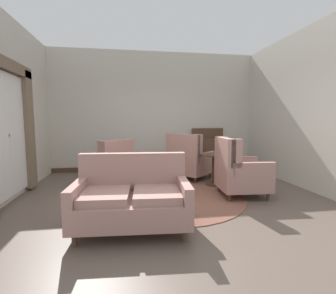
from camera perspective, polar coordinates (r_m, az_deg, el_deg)
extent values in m
plane|color=brown|center=(4.38, 1.34, -12.60)|extent=(8.18, 8.18, 0.00)
cube|color=beige|center=(7.03, -3.03, 8.09)|extent=(5.84, 0.08, 3.27)
cube|color=beige|center=(5.37, -32.34, 7.68)|extent=(0.08, 4.09, 3.27)
cube|color=beige|center=(6.12, 27.11, 7.68)|extent=(0.08, 4.09, 3.27)
cube|color=#4C3323|center=(7.11, -2.91, -4.70)|extent=(5.68, 0.03, 0.12)
cylinder|color=brown|center=(4.65, 0.65, -11.35)|extent=(2.69, 2.69, 0.01)
cube|color=silver|center=(5.01, -33.01, 2.27)|extent=(0.03, 1.22, 2.03)
cube|color=white|center=(5.00, -32.82, 2.27)|extent=(0.02, 1.30, 2.11)
cube|color=white|center=(5.00, -32.80, 2.27)|extent=(0.02, 0.04, 2.03)
cube|color=white|center=(5.00, -32.80, 2.27)|extent=(0.02, 1.22, 0.04)
cube|color=#75604C|center=(5.72, -29.31, 3.36)|extent=(0.10, 0.32, 2.33)
cube|color=#75604C|center=(5.06, -33.20, 15.67)|extent=(0.10, 1.90, 0.20)
cylinder|color=#4C3323|center=(4.75, -1.40, -5.73)|extent=(0.87, 0.87, 0.04)
cylinder|color=#4C3323|center=(4.80, -1.39, -8.08)|extent=(0.10, 0.10, 0.37)
cube|color=#4C3323|center=(4.87, 1.24, -10.18)|extent=(0.28, 0.08, 0.07)
cube|color=#4C3323|center=(5.02, -2.96, -9.69)|extent=(0.19, 0.27, 0.07)
cube|color=#4C3323|center=(4.65, -2.39, -10.98)|extent=(0.19, 0.27, 0.07)
cylinder|color=#4C7A66|center=(4.72, -1.85, -5.44)|extent=(0.09, 0.09, 0.02)
ellipsoid|color=#4C7A66|center=(4.70, -1.85, -4.16)|extent=(0.16, 0.16, 0.19)
cylinder|color=#4C7A66|center=(4.68, -1.86, -2.50)|extent=(0.07, 0.07, 0.09)
torus|color=#4C7A66|center=(4.67, -1.86, -1.97)|extent=(0.11, 0.11, 0.02)
cube|color=tan|center=(3.29, -8.31, -13.92)|extent=(1.51, 0.96, 0.29)
cube|color=tan|center=(3.51, -8.08, -5.62)|extent=(1.46, 0.25, 0.53)
cube|color=tan|center=(3.22, -14.18, -10.79)|extent=(0.63, 0.69, 0.10)
cube|color=tan|center=(3.18, -2.56, -10.81)|extent=(0.63, 0.69, 0.10)
cube|color=tan|center=(3.27, -20.40, -9.74)|extent=(0.17, 0.76, 0.21)
cube|color=tan|center=(3.19, 3.84, -9.75)|extent=(0.17, 0.76, 0.21)
cylinder|color=#4C3323|center=(3.15, -20.73, -19.43)|extent=(0.06, 0.06, 0.14)
cylinder|color=#4C3323|center=(3.08, 3.79, -19.70)|extent=(0.06, 0.06, 0.14)
cylinder|color=#4C3323|center=(3.77, -17.80, -14.95)|extent=(0.06, 0.06, 0.14)
cylinder|color=#4C3323|center=(3.71, 2.10, -15.03)|extent=(0.06, 0.06, 0.14)
cube|color=tan|center=(5.76, -13.37, -5.30)|extent=(1.14, 1.15, 0.27)
cube|color=tan|center=(5.41, -11.32, -1.43)|extent=(0.69, 0.62, 0.58)
cube|color=tan|center=(5.69, -9.17, -0.31)|extent=(0.21, 0.22, 0.44)
cube|color=tan|center=(5.27, -14.88, -0.96)|extent=(0.21, 0.22, 0.44)
cube|color=tan|center=(5.96, -11.04, -2.63)|extent=(0.55, 0.63, 0.18)
cube|color=tan|center=(5.56, -16.61, -3.42)|extent=(0.55, 0.63, 0.18)
cylinder|color=#4C3323|center=(6.25, -12.82, -6.30)|extent=(0.06, 0.06, 0.14)
cylinder|color=#4C3323|center=(5.90, -17.76, -7.18)|extent=(0.06, 0.06, 0.14)
cylinder|color=#4C3323|center=(5.73, -8.75, -7.36)|extent=(0.06, 0.06, 0.14)
cylinder|color=#4C3323|center=(5.36, -13.91, -8.45)|extent=(0.06, 0.06, 0.14)
cube|color=tan|center=(6.04, 5.29, -4.51)|extent=(1.21, 1.21, 0.29)
cube|color=tan|center=(5.66, 3.35, -0.33)|extent=(0.68, 0.70, 0.67)
cube|color=tan|center=(5.53, 7.03, 0.31)|extent=(0.21, 0.21, 0.51)
cube|color=tan|center=(5.94, 0.90, 0.76)|extent=(0.21, 0.21, 0.51)
cube|color=tan|center=(5.86, 8.63, -2.36)|extent=(0.64, 0.61, 0.22)
cube|color=tan|center=(6.24, 2.70, -1.76)|extent=(0.64, 0.61, 0.22)
cylinder|color=#4C3323|center=(6.23, 9.70, -6.27)|extent=(0.06, 0.06, 0.14)
cylinder|color=#4C3323|center=(6.56, 4.45, -5.56)|extent=(0.06, 0.06, 0.14)
cylinder|color=#4C3323|center=(5.62, 6.24, -7.61)|extent=(0.06, 0.06, 0.14)
cylinder|color=#4C3323|center=(5.98, 0.66, -6.70)|extent=(0.06, 0.06, 0.14)
cube|color=tan|center=(4.85, 16.75, -7.34)|extent=(0.91, 0.82, 0.31)
cube|color=tan|center=(4.64, 12.82, -1.86)|extent=(0.19, 0.78, 0.64)
cube|color=tan|center=(4.35, 15.37, -1.45)|extent=(0.21, 0.11, 0.49)
cube|color=tan|center=(4.97, 12.61, -0.41)|extent=(0.21, 0.11, 0.49)
cube|color=tan|center=(4.51, 19.08, -4.88)|extent=(0.77, 0.15, 0.24)
cube|color=tan|center=(5.12, 15.94, -3.47)|extent=(0.77, 0.15, 0.24)
cylinder|color=#4C3323|center=(4.79, 22.03, -10.51)|extent=(0.06, 0.06, 0.14)
cylinder|color=#4C3323|center=(5.32, 18.95, -8.72)|extent=(0.06, 0.06, 0.14)
cylinder|color=#4C3323|center=(4.51, 13.97, -11.25)|extent=(0.06, 0.06, 0.14)
cylinder|color=#4C3323|center=(5.07, 11.63, -9.24)|extent=(0.06, 0.06, 0.14)
cylinder|color=#4C3323|center=(5.40, 10.47, -1.77)|extent=(0.51, 0.51, 0.03)
cylinder|color=#4C3323|center=(5.46, 10.40, -5.32)|extent=(0.07, 0.07, 0.65)
cylinder|color=#4C3323|center=(5.53, 10.33, -8.44)|extent=(0.33, 0.33, 0.04)
cube|color=#4C3323|center=(7.13, 9.49, -1.26)|extent=(0.93, 0.44, 0.78)
cube|color=#4C3323|center=(7.26, 9.07, 3.14)|extent=(0.93, 0.04, 0.29)
cube|color=#4C3323|center=(6.92, 6.60, -5.13)|extent=(0.06, 0.06, 0.10)
cube|color=#4C3323|center=(7.18, 13.01, -4.82)|extent=(0.06, 0.06, 0.10)
cube|color=#4C3323|center=(7.23, 5.87, -4.61)|extent=(0.06, 0.06, 0.10)
cube|color=#4C3323|center=(7.49, 12.04, -4.34)|extent=(0.06, 0.06, 0.10)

